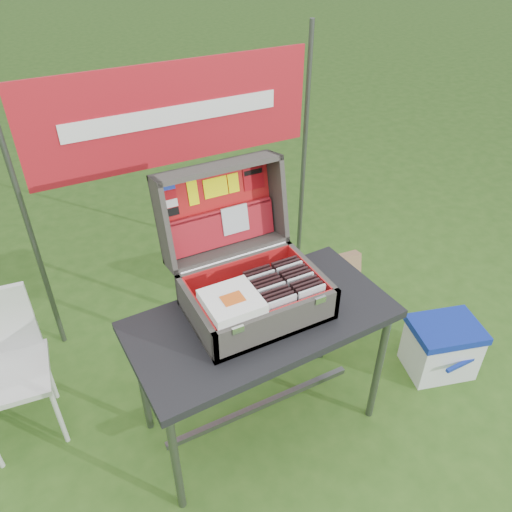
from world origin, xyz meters
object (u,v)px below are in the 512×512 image
cooler (441,347)px  chair (10,378)px  table (261,373)px  cardboard_box (329,291)px  suitcase (250,253)px

cooler → chair: chair is taller
table → cardboard_box: table is taller
cardboard_box → cooler: bearing=-57.7°
table → cooler: table is taller
cooler → chair: (-2.16, 0.65, 0.23)m
suitcase → chair: (-1.08, 0.39, -0.61)m
suitcase → cooler: (1.08, -0.26, -0.85)m
chair → suitcase: bearing=-14.6°
table → cooler: size_ratio=3.13×
table → cooler: bearing=-10.6°
table → suitcase: 0.65m
suitcase → cardboard_box: bearing=27.4°
table → suitcase: (-0.00, 0.11, 0.64)m
cooler → cardboard_box: size_ratio=0.83×
suitcase → cooler: bearing=-13.5°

